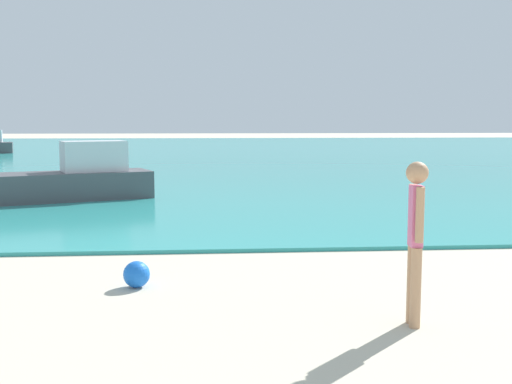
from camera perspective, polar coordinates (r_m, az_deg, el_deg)
water at (r=38.96m, az=-4.54°, el=3.75°), size 160.00×60.00×0.06m
person_standing at (r=5.96m, az=14.50°, el=-3.72°), size 0.21×0.36×1.56m
boat_near at (r=15.44m, az=-16.78°, el=1.13°), size 4.29×2.70×1.39m
beach_ball at (r=7.38m, az=-10.96°, el=-7.47°), size 0.31×0.31×0.31m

